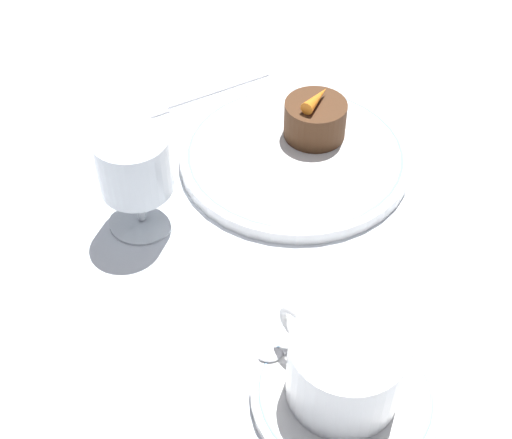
{
  "coord_description": "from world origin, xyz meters",
  "views": [
    {
      "loc": [
        -0.42,
        0.43,
        0.52
      ],
      "look_at": [
        -0.07,
        0.1,
        0.04
      ],
      "focal_mm": 50.0,
      "sensor_mm": 36.0,
      "label": 1
    }
  ],
  "objects": [
    {
      "name": "dessert_cake",
      "position": [
        -0.0,
        -0.06,
        0.04
      ],
      "size": [
        0.07,
        0.07,
        0.04
      ],
      "color": "#4C2D19",
      "rests_on": "dinner_plate"
    },
    {
      "name": "ground_plane",
      "position": [
        0.0,
        0.0,
        0.0
      ],
      "size": [
        3.0,
        3.0,
        0.0
      ],
      "primitive_type": "plane",
      "color": "white"
    },
    {
      "name": "coffee_cup",
      "position": [
        -0.24,
        0.17,
        0.05
      ],
      "size": [
        0.12,
        0.09,
        0.07
      ],
      "color": "white",
      "rests_on": "saucer"
    },
    {
      "name": "dinner_plate",
      "position": [
        -0.01,
        -0.02,
        0.01
      ],
      "size": [
        0.26,
        0.26,
        0.01
      ],
      "color": "white",
      "rests_on": "ground_plane"
    },
    {
      "name": "wine_glass",
      "position": [
        0.03,
        0.16,
        0.07
      ],
      "size": [
        0.07,
        0.07,
        0.11
      ],
      "color": "silver",
      "rests_on": "ground_plane"
    },
    {
      "name": "fork",
      "position": [
        0.17,
        0.0,
        0.0
      ],
      "size": [
        0.06,
        0.19,
        0.01
      ],
      "color": "silver",
      "rests_on": "ground_plane"
    },
    {
      "name": "carrot_garnish",
      "position": [
        -0.0,
        -0.06,
        0.06
      ],
      "size": [
        0.03,
        0.05,
        0.01
      ],
      "color": "orange",
      "rests_on": "dessert_cake"
    },
    {
      "name": "spoon",
      "position": [
        -0.2,
        0.16,
        0.01
      ],
      "size": [
        0.07,
        0.1,
        0.0
      ],
      "color": "silver",
      "rests_on": "saucer"
    },
    {
      "name": "saucer",
      "position": [
        -0.25,
        0.16,
        0.01
      ],
      "size": [
        0.16,
        0.16,
        0.01
      ],
      "color": "white",
      "rests_on": "ground_plane"
    }
  ]
}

